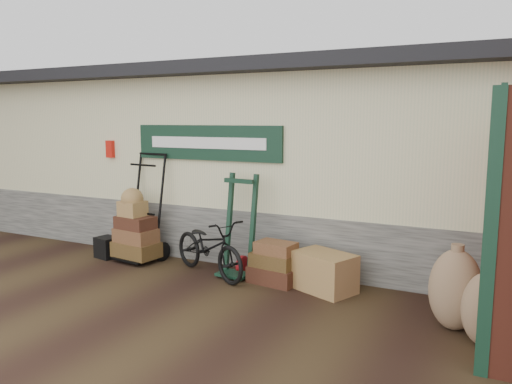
% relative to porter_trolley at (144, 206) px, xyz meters
% --- Properties ---
extents(ground, '(80.00, 80.00, 0.00)m').
position_rel_porter_trolley_xyz_m(ground, '(1.37, -0.69, -0.90)').
color(ground, black).
rests_on(ground, ground).
extents(station_building, '(14.40, 4.10, 3.20)m').
position_rel_porter_trolley_xyz_m(station_building, '(1.36, 2.04, 0.71)').
color(station_building, '#4C4C47').
rests_on(station_building, ground).
extents(porter_trolley, '(0.98, 0.78, 1.80)m').
position_rel_porter_trolley_xyz_m(porter_trolley, '(0.00, 0.00, 0.00)').
color(porter_trolley, black).
rests_on(porter_trolley, ground).
extents(green_barrow, '(0.58, 0.50, 1.52)m').
position_rel_porter_trolley_xyz_m(green_barrow, '(1.83, -0.08, -0.14)').
color(green_barrow, black).
rests_on(green_barrow, ground).
extents(suitcase_stack, '(0.74, 0.52, 0.61)m').
position_rel_porter_trolley_xyz_m(suitcase_stack, '(2.45, -0.19, -0.60)').
color(suitcase_stack, '#3E1D13').
rests_on(suitcase_stack, ground).
extents(wicker_hamper, '(0.94, 0.79, 0.53)m').
position_rel_porter_trolley_xyz_m(wicker_hamper, '(3.20, -0.18, -0.64)').
color(wicker_hamper, olive).
rests_on(wicker_hamper, ground).
extents(black_trunk, '(0.40, 0.37, 0.35)m').
position_rel_porter_trolley_xyz_m(black_trunk, '(-0.63, -0.24, -0.72)').
color(black_trunk, black).
rests_on(black_trunk, ground).
extents(bicycle, '(1.23, 1.77, 0.97)m').
position_rel_porter_trolley_xyz_m(bicycle, '(1.43, -0.30, -0.41)').
color(bicycle, black).
rests_on(bicycle, ground).
extents(burlap_sack_left, '(0.59, 0.51, 0.91)m').
position_rel_porter_trolley_xyz_m(burlap_sack_left, '(4.90, -0.75, -0.44)').
color(burlap_sack_left, brown).
rests_on(burlap_sack_left, ground).
extents(burlap_sack_right, '(0.51, 0.44, 0.78)m').
position_rel_porter_trolley_xyz_m(burlap_sack_right, '(5.22, -1.05, -0.51)').
color(burlap_sack_right, brown).
rests_on(burlap_sack_right, ground).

